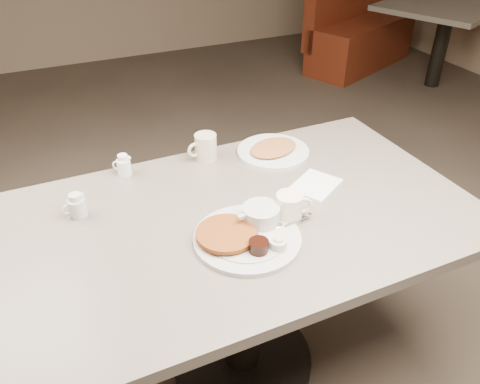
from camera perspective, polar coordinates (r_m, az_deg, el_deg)
name	(u,v)px	position (r m, az deg, el deg)	size (l,w,h in m)	color
diner_table	(242,253)	(1.63, 0.29, -7.36)	(1.50, 0.90, 0.75)	slate
main_plate	(247,232)	(1.41, 0.89, -4.80)	(0.40, 0.35, 0.07)	#BABAB6
coffee_mug_near	(290,207)	(1.48, 6.00, -1.76)	(0.13, 0.10, 0.09)	white
napkin	(315,186)	(1.66, 9.02, 0.68)	(0.21, 0.20, 0.02)	white
coffee_mug_far	(205,147)	(1.80, -4.20, 5.39)	(0.12, 0.09, 0.10)	beige
creamer_left	(77,206)	(1.58, -18.96, -1.60)	(0.08, 0.06, 0.08)	silver
creamer_right	(124,166)	(1.75, -13.76, 3.08)	(0.07, 0.05, 0.08)	white
hash_plate	(273,150)	(1.85, 3.99, 5.01)	(0.35, 0.35, 0.04)	silver
booth_back_right	(366,25)	(5.08, 14.85, 18.77)	(1.73, 1.85, 1.12)	#602211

